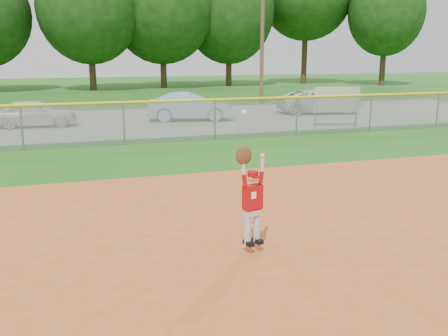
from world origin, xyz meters
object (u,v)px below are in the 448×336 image
Objects in this scene: car_blue at (190,107)px; ballplayer at (251,196)px; car_white_b at (319,101)px; sponsor_sign at (337,101)px; car_white_a at (35,113)px.

car_blue is 16.17m from ballplayer.
sponsor_sign is at bearing 167.48° from car_white_b.
sponsor_sign is at bearing 54.73° from ballplayer.
car_white_b is 2.34× the size of sponsor_sign.
car_white_a is 1.83× the size of sponsor_sign.
car_blue is at bearing -85.85° from car_white_a.
car_blue is 2.09× the size of sponsor_sign.
car_blue is 0.90× the size of car_white_b.
sponsor_sign is (5.51, -3.98, 0.47)m from car_blue.
ballplayer is at bearing 156.29° from car_white_b.
car_white_b is at bearing -82.34° from car_white_a.
car_white_a is 1.60× the size of ballplayer.
ballplayer is at bearing -161.36° from car_white_a.
car_blue reaches higher than car_white_b.
car_white_a is 14.21m from car_white_b.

